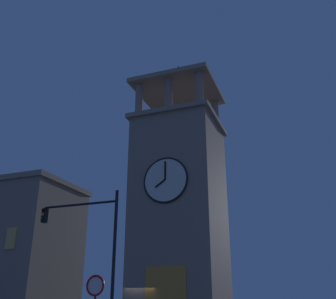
{
  "coord_description": "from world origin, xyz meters",
  "views": [
    {
      "loc": [
        -12.87,
        28.57,
        1.59
      ],
      "look_at": [
        -0.97,
        -2.73,
        14.63
      ],
      "focal_mm": 41.69,
      "sensor_mm": 36.0,
      "label": 1
    }
  ],
  "objects": [
    {
      "name": "traffic_signal_near",
      "position": [
        -2.35,
        11.65,
        4.5
      ],
      "size": [
        4.47,
        0.41,
        6.8
      ],
      "color": "black",
      "rests_on": "ground_plane"
    },
    {
      "name": "no_horn_sign",
      "position": [
        -4.8,
        15.04,
        1.96
      ],
      "size": [
        0.78,
        0.14,
        2.52
      ],
      "color": "black",
      "rests_on": "ground_plane"
    },
    {
      "name": "clocktower",
      "position": [
        -2.07,
        -2.7,
        8.99
      ],
      "size": [
        7.51,
        7.4,
        23.34
      ],
      "color": "gray",
      "rests_on": "ground_plane"
    }
  ]
}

